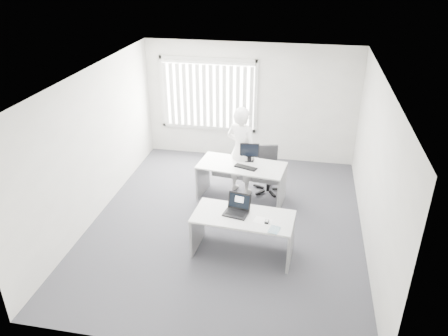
% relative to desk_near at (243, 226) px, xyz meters
% --- Properties ---
extents(ground, '(6.00, 6.00, 0.00)m').
position_rel_desk_near_xyz_m(ground, '(-0.44, 0.85, -0.54)').
color(ground, '#4C4C53').
rests_on(ground, ground).
extents(wall_back, '(5.00, 0.02, 2.80)m').
position_rel_desk_near_xyz_m(wall_back, '(-0.44, 3.85, 0.86)').
color(wall_back, beige).
rests_on(wall_back, ground).
extents(wall_front, '(5.00, 0.02, 2.80)m').
position_rel_desk_near_xyz_m(wall_front, '(-0.44, -2.15, 0.86)').
color(wall_front, beige).
rests_on(wall_front, ground).
extents(wall_left, '(0.02, 6.00, 2.80)m').
position_rel_desk_near_xyz_m(wall_left, '(-2.94, 0.85, 0.86)').
color(wall_left, beige).
rests_on(wall_left, ground).
extents(wall_right, '(0.02, 6.00, 2.80)m').
position_rel_desk_near_xyz_m(wall_right, '(2.06, 0.85, 0.86)').
color(wall_right, beige).
rests_on(wall_right, ground).
extents(ceiling, '(5.00, 6.00, 0.02)m').
position_rel_desk_near_xyz_m(ceiling, '(-0.44, 0.85, 2.26)').
color(ceiling, white).
rests_on(ceiling, wall_back).
extents(window, '(2.32, 0.06, 1.76)m').
position_rel_desk_near_xyz_m(window, '(-1.44, 3.81, 1.01)').
color(window, beige).
rests_on(window, wall_back).
extents(blinds, '(2.20, 0.10, 1.50)m').
position_rel_desk_near_xyz_m(blinds, '(-1.44, 3.75, 0.98)').
color(blinds, silver).
rests_on(blinds, wall_back).
extents(desk_near, '(1.69, 0.88, 0.75)m').
position_rel_desk_near_xyz_m(desk_near, '(0.00, 0.00, 0.00)').
color(desk_near, silver).
rests_on(desk_near, ground).
extents(desk_far, '(1.80, 1.01, 0.78)m').
position_rel_desk_near_xyz_m(desk_far, '(-0.30, 1.78, 0.02)').
color(desk_far, silver).
rests_on(desk_far, ground).
extents(office_chair, '(0.67, 0.67, 0.98)m').
position_rel_desk_near_xyz_m(office_chair, '(0.20, 2.26, -0.24)').
color(office_chair, black).
rests_on(office_chair, ground).
extents(person, '(0.82, 0.70, 1.89)m').
position_rel_desk_near_xyz_m(person, '(-0.36, 2.09, 0.41)').
color(person, white).
rests_on(person, ground).
extents(laptop, '(0.45, 0.41, 0.30)m').
position_rel_desk_near_xyz_m(laptop, '(-0.13, 0.02, 0.36)').
color(laptop, black).
rests_on(laptop, desk_near).
extents(paper_sheet, '(0.33, 0.26, 0.00)m').
position_rel_desk_near_xyz_m(paper_sheet, '(0.33, -0.09, 0.21)').
color(paper_sheet, white).
rests_on(paper_sheet, desk_near).
extents(mouse, '(0.07, 0.11, 0.04)m').
position_rel_desk_near_xyz_m(mouse, '(0.40, -0.12, 0.23)').
color(mouse, '#B8B8BA').
rests_on(mouse, paper_sheet).
extents(booklet, '(0.20, 0.24, 0.01)m').
position_rel_desk_near_xyz_m(booklet, '(0.53, -0.31, 0.21)').
color(booklet, silver).
rests_on(booklet, desk_near).
extents(keyboard, '(0.48, 0.29, 0.02)m').
position_rel_desk_near_xyz_m(keyboard, '(-0.21, 1.66, 0.25)').
color(keyboard, black).
rests_on(keyboard, desk_far).
extents(monitor, '(0.40, 0.16, 0.39)m').
position_rel_desk_near_xyz_m(monitor, '(-0.18, 1.98, 0.44)').
color(monitor, black).
rests_on(monitor, desk_far).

